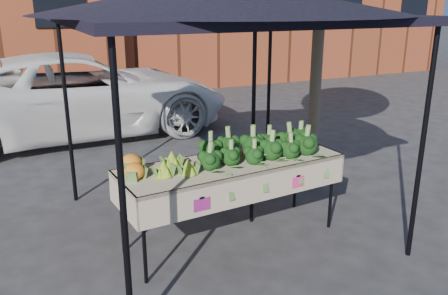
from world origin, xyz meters
TOP-DOWN VIEW (x-y plane):
  - ground at (0.00, 0.00)m, footprint 90.00×90.00m
  - table at (0.14, -0.07)m, footprint 2.46×1.00m
  - canopy at (0.19, 0.30)m, footprint 3.16×3.16m
  - broccoli_heap at (0.46, -0.05)m, footprint 1.49×0.59m
  - romanesco_cluster at (-0.53, -0.09)m, footprint 0.45×0.49m
  - cauliflower_pair at (-0.90, -0.01)m, footprint 0.25×0.45m
  - street_tree at (1.78, 0.80)m, footprint 2.23×2.23m

SIDE VIEW (x-z plane):
  - ground at x=0.00m, z-range 0.00..0.00m
  - table at x=0.14m, z-range 0.00..0.90m
  - cauliflower_pair at x=-0.90m, z-range 0.90..1.10m
  - romanesco_cluster at x=-0.53m, z-range 0.90..1.12m
  - broccoli_heap at x=0.46m, z-range 0.90..1.19m
  - canopy at x=0.19m, z-range 0.00..2.74m
  - street_tree at x=1.78m, z-range 0.00..4.40m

